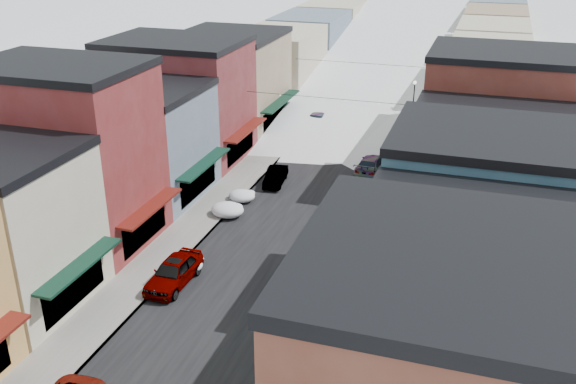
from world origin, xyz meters
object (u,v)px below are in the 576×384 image
Objects in this scene: car_dark_hatch at (275,176)px; trash_can at (340,266)px; car_silver_sedan at (174,272)px; streetlamp_near at (344,228)px; car_green_sedan at (311,265)px.

car_dark_hatch is 4.34× the size of trash_can.
streetlamp_near is (9.50, 5.15, 2.02)m from car_silver_sedan.
streetlamp_near is at bearing 30.07° from car_silver_sedan.
car_silver_sedan is 10.99m from streetlamp_near.
car_silver_sedan is 17.15m from car_dark_hatch.
car_dark_hatch reaches higher than trash_can.
car_silver_sedan reaches higher than trash_can.
car_silver_sedan is 8.56m from car_green_sedan.
car_green_sedan is (7.80, 3.52, -0.07)m from car_silver_sedan.
trash_can is 2.46m from streetlamp_near.
streetlamp_near reaches higher than car_silver_sedan.
car_green_sedan is at bearing 25.91° from car_silver_sedan.
car_dark_hatch is 14.97m from streetlamp_near.
car_green_sedan is 1.88m from trash_can.
streetlamp_near reaches higher than car_green_sedan.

